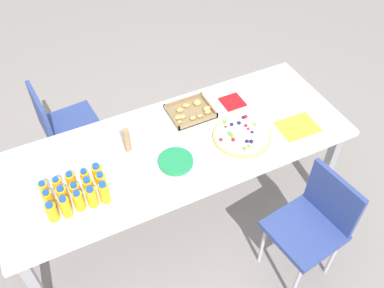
{
  "coord_description": "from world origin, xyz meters",
  "views": [
    {
      "loc": [
        -0.71,
        -1.7,
        2.71
      ],
      "look_at": [
        0.09,
        -0.06,
        0.76
      ],
      "focal_mm": 39.46,
      "sensor_mm": 36.0,
      "label": 1
    }
  ],
  "objects_px": {
    "juice_bottle_3": "(92,197)",
    "juice_bottle_10": "(45,191)",
    "juice_bottle_2": "(79,201)",
    "juice_bottle_5": "(49,200)",
    "chair_far_left": "(62,124)",
    "fruit_pizza": "(242,136)",
    "juice_bottle_6": "(63,196)",
    "juice_bottle_1": "(65,207)",
    "juice_bottle_14": "(98,173)",
    "cardboard_tube": "(127,140)",
    "juice_bottle_9": "(102,182)",
    "juice_bottle_13": "(85,178)",
    "juice_bottle_12": "(71,182)",
    "snack_tray": "(191,111)",
    "juice_bottle_7": "(76,192)",
    "juice_bottle_0": "(52,212)",
    "plate_stack": "(176,161)",
    "juice_bottle_4": "(104,192)",
    "chair_near_right": "(314,221)",
    "juice_bottle_11": "(58,187)",
    "paper_folder": "(298,127)",
    "juice_bottle_8": "(89,187)",
    "napkin_stack": "(232,102)",
    "party_table": "(176,151)"
  },
  "relations": [
    {
      "from": "juice_bottle_8",
      "to": "cardboard_tube",
      "type": "height_order",
      "value": "cardboard_tube"
    },
    {
      "from": "fruit_pizza",
      "to": "juice_bottle_13",
      "type": "bearing_deg",
      "value": 176.55
    },
    {
      "from": "juice_bottle_9",
      "to": "cardboard_tube",
      "type": "relative_size",
      "value": 0.85
    },
    {
      "from": "snack_tray",
      "to": "napkin_stack",
      "type": "bearing_deg",
      "value": -5.58
    },
    {
      "from": "juice_bottle_5",
      "to": "paper_folder",
      "type": "distance_m",
      "value": 1.62
    },
    {
      "from": "chair_far_left",
      "to": "juice_bottle_2",
      "type": "height_order",
      "value": "juice_bottle_2"
    },
    {
      "from": "juice_bottle_10",
      "to": "fruit_pizza",
      "type": "xyz_separation_m",
      "value": [
        1.24,
        -0.06,
        -0.06
      ]
    },
    {
      "from": "juice_bottle_6",
      "to": "juice_bottle_12",
      "type": "bearing_deg",
      "value": 45.82
    },
    {
      "from": "juice_bottle_0",
      "to": "fruit_pizza",
      "type": "distance_m",
      "value": 1.24
    },
    {
      "from": "juice_bottle_11",
      "to": "snack_tray",
      "type": "bearing_deg",
      "value": 16.4
    },
    {
      "from": "cardboard_tube",
      "to": "chair_far_left",
      "type": "bearing_deg",
      "value": 114.24
    },
    {
      "from": "snack_tray",
      "to": "juice_bottle_5",
      "type": "bearing_deg",
      "value": -161.08
    },
    {
      "from": "chair_far_left",
      "to": "juice_bottle_13",
      "type": "xyz_separation_m",
      "value": [
        -0.01,
        -0.84,
        0.3
      ]
    },
    {
      "from": "juice_bottle_12",
      "to": "cardboard_tube",
      "type": "distance_m",
      "value": 0.42
    },
    {
      "from": "juice_bottle_11",
      "to": "paper_folder",
      "type": "xyz_separation_m",
      "value": [
        1.55,
        -0.15,
        -0.06
      ]
    },
    {
      "from": "cardboard_tube",
      "to": "juice_bottle_14",
      "type": "bearing_deg",
      "value": -147.21
    },
    {
      "from": "juice_bottle_6",
      "to": "fruit_pizza",
      "type": "distance_m",
      "value": 1.16
    },
    {
      "from": "juice_bottle_7",
      "to": "juice_bottle_11",
      "type": "xyz_separation_m",
      "value": [
        -0.08,
        0.08,
        0.0
      ]
    },
    {
      "from": "juice_bottle_2",
      "to": "chair_far_left",
      "type": "bearing_deg",
      "value": 85.13
    },
    {
      "from": "juice_bottle_11",
      "to": "paper_folder",
      "type": "bearing_deg",
      "value": -5.45
    },
    {
      "from": "juice_bottle_0",
      "to": "cardboard_tube",
      "type": "distance_m",
      "value": 0.62
    },
    {
      "from": "chair_far_left",
      "to": "juice_bottle_3",
      "type": "height_order",
      "value": "juice_bottle_3"
    },
    {
      "from": "plate_stack",
      "to": "juice_bottle_0",
      "type": "bearing_deg",
      "value": -174.77
    },
    {
      "from": "chair_far_left",
      "to": "juice_bottle_4",
      "type": "bearing_deg",
      "value": -1.39
    },
    {
      "from": "juice_bottle_2",
      "to": "juice_bottle_5",
      "type": "height_order",
      "value": "juice_bottle_5"
    },
    {
      "from": "juice_bottle_7",
      "to": "juice_bottle_9",
      "type": "relative_size",
      "value": 0.92
    },
    {
      "from": "juice_bottle_0",
      "to": "juice_bottle_2",
      "type": "height_order",
      "value": "juice_bottle_2"
    },
    {
      "from": "party_table",
      "to": "juice_bottle_11",
      "type": "xyz_separation_m",
      "value": [
        -0.76,
        -0.06,
        0.13
      ]
    },
    {
      "from": "juice_bottle_14",
      "to": "fruit_pizza",
      "type": "relative_size",
      "value": 0.35
    },
    {
      "from": "juice_bottle_13",
      "to": "plate_stack",
      "type": "distance_m",
      "value": 0.54
    },
    {
      "from": "juice_bottle_1",
      "to": "snack_tray",
      "type": "height_order",
      "value": "juice_bottle_1"
    },
    {
      "from": "juice_bottle_1",
      "to": "juice_bottle_14",
      "type": "relative_size",
      "value": 1.13
    },
    {
      "from": "juice_bottle_1",
      "to": "juice_bottle_13",
      "type": "distance_m",
      "value": 0.22
    },
    {
      "from": "juice_bottle_12",
      "to": "juice_bottle_14",
      "type": "xyz_separation_m",
      "value": [
        0.15,
        0.0,
        -0.01
      ]
    },
    {
      "from": "juice_bottle_13",
      "to": "juice_bottle_10",
      "type": "bearing_deg",
      "value": 179.48
    },
    {
      "from": "chair_near_right",
      "to": "juice_bottle_11",
      "type": "xyz_separation_m",
      "value": [
        -1.34,
        0.69,
        0.31
      ]
    },
    {
      "from": "chair_near_right",
      "to": "plate_stack",
      "type": "xyz_separation_m",
      "value": [
        -0.64,
        0.61,
        0.25
      ]
    },
    {
      "from": "juice_bottle_3",
      "to": "juice_bottle_13",
      "type": "distance_m",
      "value": 0.15
    },
    {
      "from": "juice_bottle_9",
      "to": "juice_bottle_12",
      "type": "height_order",
      "value": "juice_bottle_9"
    },
    {
      "from": "juice_bottle_13",
      "to": "plate_stack",
      "type": "height_order",
      "value": "juice_bottle_13"
    },
    {
      "from": "juice_bottle_1",
      "to": "napkin_stack",
      "type": "xyz_separation_m",
      "value": [
        1.28,
        0.41,
        -0.07
      ]
    },
    {
      "from": "juice_bottle_4",
      "to": "juice_bottle_14",
      "type": "xyz_separation_m",
      "value": [
        0.01,
        0.16,
        -0.01
      ]
    },
    {
      "from": "snack_tray",
      "to": "juice_bottle_7",
      "type": "bearing_deg",
      "value": -157.94
    },
    {
      "from": "juice_bottle_3",
      "to": "juice_bottle_4",
      "type": "relative_size",
      "value": 0.96
    },
    {
      "from": "chair_far_left",
      "to": "fruit_pizza",
      "type": "bearing_deg",
      "value": 43.25
    },
    {
      "from": "juice_bottle_13",
      "to": "juice_bottle_14",
      "type": "distance_m",
      "value": 0.07
    },
    {
      "from": "juice_bottle_6",
      "to": "juice_bottle_7",
      "type": "height_order",
      "value": "juice_bottle_6"
    },
    {
      "from": "juice_bottle_5",
      "to": "juice_bottle_12",
      "type": "height_order",
      "value": "juice_bottle_5"
    },
    {
      "from": "juice_bottle_3",
      "to": "juice_bottle_10",
      "type": "height_order",
      "value": "juice_bottle_10"
    },
    {
      "from": "snack_tray",
      "to": "juice_bottle_10",
      "type": "bearing_deg",
      "value": -164.69
    }
  ]
}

